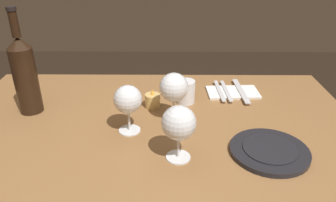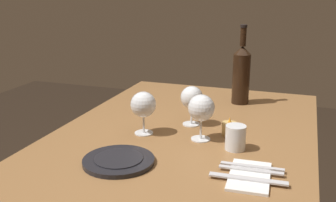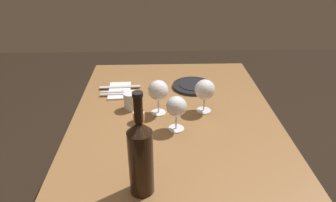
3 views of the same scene
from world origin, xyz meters
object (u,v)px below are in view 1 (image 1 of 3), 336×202
object	(u,v)px
votive_candle	(153,101)
table_knife	(241,91)
wine_glass_right	(174,88)
wine_glass_centre	(179,124)
fork_inner	(226,91)
wine_bottle	(25,74)
water_tumbler	(186,93)
folded_napkin	(233,92)
wine_glass_left	(128,100)
fork_outer	(220,91)
dinner_plate	(269,151)

from	to	relation	value
votive_candle	table_knife	world-z (taller)	votive_candle
wine_glass_right	wine_glass_centre	distance (m)	0.21
table_knife	fork_inner	bearing A→B (deg)	180.00
wine_bottle	water_tumbler	world-z (taller)	wine_bottle
folded_napkin	fork_inner	bearing A→B (deg)	180.00
wine_glass_right	wine_bottle	bearing A→B (deg)	173.50
wine_glass_centre	wine_bottle	xyz separation A→B (m)	(-0.49, 0.26, 0.03)
wine_glass_left	votive_candle	xyz separation A→B (m)	(0.06, 0.16, -0.08)
wine_glass_left	wine_glass_right	distance (m)	0.15
wine_bottle	wine_glass_left	bearing A→B (deg)	-19.99
wine_glass_centre	wine_glass_right	bearing A→B (deg)	93.11
wine_glass_left	wine_bottle	size ratio (longest dim) A/B	0.43
wine_glass_left	wine_bottle	distance (m)	0.37
water_tumbler	fork_outer	bearing A→B (deg)	28.90
wine_glass_right	votive_candle	distance (m)	0.14
wine_glass_centre	dinner_plate	distance (m)	0.27
wine_glass_centre	votive_candle	world-z (taller)	wine_glass_centre
fork_inner	water_tumbler	bearing A→B (deg)	-155.13
wine_glass_left	votive_candle	world-z (taller)	wine_glass_left
wine_glass_left	table_knife	bearing A→B (deg)	34.72
wine_glass_left	votive_candle	distance (m)	0.19
wine_glass_left	water_tumbler	bearing A→B (deg)	48.01
votive_candle	dinner_plate	distance (m)	0.43
fork_outer	table_knife	distance (m)	0.08
table_knife	dinner_plate	bearing A→B (deg)	-89.14
wine_glass_centre	table_knife	bearing A→B (deg)	58.95
wine_glass_centre	folded_napkin	distance (m)	0.47
wine_glass_centre	water_tumbler	bearing A→B (deg)	84.52
wine_bottle	folded_napkin	world-z (taller)	wine_bottle
wine_glass_right	fork_inner	xyz separation A→B (m)	(0.20, 0.20, -0.10)
folded_napkin	table_knife	size ratio (longest dim) A/B	0.93
table_knife	fork_outer	bearing A→B (deg)	180.00
wine_glass_left	dinner_plate	size ratio (longest dim) A/B	0.70
wine_glass_right	fork_outer	bearing A→B (deg)	48.68
wine_bottle	folded_napkin	size ratio (longest dim) A/B	1.77
fork_inner	table_knife	xyz separation A→B (m)	(0.06, 0.00, 0.00)
folded_napkin	fork_outer	size ratio (longest dim) A/B	1.08
fork_outer	table_knife	bearing A→B (deg)	0.00
votive_candle	wine_bottle	bearing A→B (deg)	-175.81
wine_glass_centre	fork_outer	bearing A→B (deg)	68.01
votive_candle	fork_outer	distance (m)	0.27
votive_candle	fork_inner	world-z (taller)	votive_candle
wine_glass_left	fork_inner	world-z (taller)	wine_glass_left
wine_glass_left	wine_bottle	bearing A→B (deg)	160.01
dinner_plate	fork_outer	world-z (taller)	dinner_plate
water_tumbler	table_knife	size ratio (longest dim) A/B	0.38
wine_glass_centre	fork_outer	distance (m)	0.45
fork_outer	fork_inner	bearing A→B (deg)	0.00
dinner_plate	fork_outer	xyz separation A→B (m)	(-0.09, 0.38, 0.00)
wine_glass_right	votive_candle	xyz separation A→B (m)	(-0.07, 0.08, -0.09)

